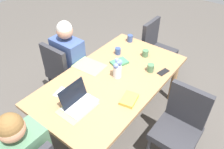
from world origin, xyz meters
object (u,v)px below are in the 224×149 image
chair_head_left_left_far (156,47)px  chair_far_right_near (180,123)px  phone_silver (60,92)px  dining_table (112,83)px  book_red_cover (129,99)px  book_blue_cover (119,62)px  chair_near_left_mid (63,70)px  coffee_mug_centre_right (151,68)px  person_near_left_mid (70,67)px  coffee_mug_centre_left (118,51)px  phone_black (163,72)px  flower_vase (117,68)px  laptop_head_right_left_near (78,101)px  coffee_mug_near_right (145,53)px  coffee_mug_near_left (130,38)px

chair_head_left_left_far → chair_far_right_near: bearing=38.6°
chair_head_left_left_far → phone_silver: 1.77m
dining_table → book_red_cover: 0.40m
chair_far_right_near → book_blue_cover: chair_far_right_near is taller
chair_near_left_mid → chair_far_right_near: 1.64m
coffee_mug_centre_right → phone_silver: 1.06m
dining_table → person_near_left_mid: size_ratio=1.52×
chair_far_right_near → book_red_cover: chair_far_right_near is taller
chair_far_right_near → coffee_mug_centre_left: chair_far_right_near is taller
phone_silver → dining_table: bearing=138.6°
chair_head_left_left_far → coffee_mug_centre_right: size_ratio=9.48×
chair_head_left_left_far → phone_black: 0.96m
book_blue_cover → chair_near_left_mid: bearing=-45.0°
chair_near_left_mid → dining_table: bearing=93.5°
book_red_cover → person_near_left_mid: bearing=-112.8°
chair_near_left_mid → book_red_cover: size_ratio=4.50×
flower_vase → laptop_head_right_left_near: 0.59m
book_blue_cover → phone_black: 0.54m
laptop_head_right_left_near → phone_black: size_ratio=2.13×
chair_head_left_left_far → coffee_mug_near_right: size_ratio=10.32×
dining_table → flower_vase: size_ratio=7.36×
coffee_mug_near_right → coffee_mug_centre_right: bearing=41.9°
phone_black → phone_silver: bearing=156.4°
chair_head_left_left_far → chair_far_right_near: size_ratio=1.00×
coffee_mug_near_left → coffee_mug_centre_right: (0.42, 0.57, -0.00)m
coffee_mug_centre_right → phone_silver: bearing=-32.6°
chair_far_right_near → chair_near_left_mid: bearing=-86.0°
dining_table → laptop_head_right_left_near: laptop_head_right_left_near is taller
person_near_left_mid → chair_head_left_left_far: bearing=151.7°
person_near_left_mid → laptop_head_right_left_near: size_ratio=3.73×
person_near_left_mid → phone_silver: (0.54, 0.44, 0.21)m
book_red_cover → phone_silver: size_ratio=1.33×
dining_table → chair_head_left_left_far: 1.24m
flower_vase → phone_silver: flower_vase is taller
chair_far_right_near → laptop_head_right_left_near: size_ratio=2.81×
coffee_mug_near_right → phone_silver: (1.12, -0.36, -0.04)m
laptop_head_right_left_near → coffee_mug_centre_left: 0.98m
coffee_mug_near_right → book_red_cover: size_ratio=0.44×
coffee_mug_centre_right → coffee_mug_centre_left: bearing=-96.6°
chair_near_left_mid → chair_far_right_near: bearing=94.0°
chair_far_right_near → book_blue_cover: (-0.21, -0.94, 0.24)m
phone_black → laptop_head_right_left_near: bearing=168.8°
coffee_mug_centre_right → book_blue_cover: (0.10, -0.38, -0.03)m
flower_vase → coffee_mug_near_right: size_ratio=2.83×
laptop_head_right_left_near → coffee_mug_near_right: (-1.13, 0.08, -0.00)m
person_near_left_mid → dining_table: bearing=88.0°
book_red_cover → phone_silver: 0.73m
person_near_left_mid → coffee_mug_centre_left: size_ratio=13.58×
chair_head_left_left_far → book_blue_cover: bearing=-0.8°
book_blue_cover → coffee_mug_near_right: bearing=172.6°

